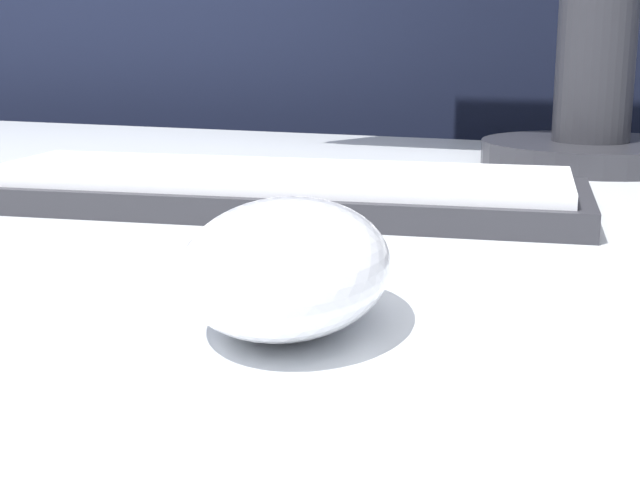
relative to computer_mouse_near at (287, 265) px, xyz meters
name	(u,v)px	position (x,y,z in m)	size (l,w,h in m)	color
partition_panel	(607,118)	(0.06, 0.77, -0.01)	(5.00, 0.03, 1.46)	black
computer_mouse_near	(287,265)	(0.00, 0.00, 0.00)	(0.10, 0.12, 0.05)	white
keyboard	(273,189)	(-0.10, 0.21, -0.01)	(0.39, 0.18, 0.02)	#28282D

